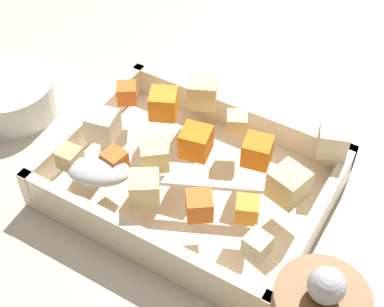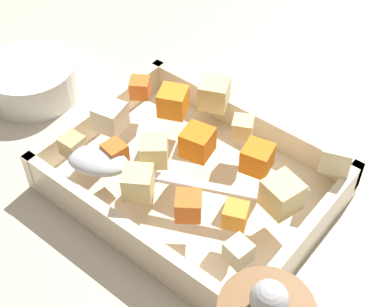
% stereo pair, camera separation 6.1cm
% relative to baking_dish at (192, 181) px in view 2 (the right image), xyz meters
% --- Properties ---
extents(ground_plane, '(4.00, 4.00, 0.00)m').
position_rel_baking_dish_xyz_m(ground_plane, '(0.01, -0.00, -0.02)').
color(ground_plane, '#BCB29E').
extents(baking_dish, '(0.30, 0.23, 0.05)m').
position_rel_baking_dish_xyz_m(baking_dish, '(0.00, 0.00, 0.00)').
color(baking_dish, beige).
rests_on(baking_dish, ground_plane).
extents(carrot_chunk_center, '(0.04, 0.04, 0.03)m').
position_rel_baking_dish_xyz_m(carrot_chunk_center, '(0.04, -0.06, 0.05)').
color(carrot_chunk_center, orange).
rests_on(carrot_chunk_center, baking_dish).
extents(carrot_chunk_mid_left, '(0.03, 0.03, 0.02)m').
position_rel_baking_dish_xyz_m(carrot_chunk_mid_left, '(0.09, -0.04, 0.05)').
color(carrot_chunk_mid_left, orange).
rests_on(carrot_chunk_mid_left, baking_dish).
extents(carrot_chunk_corner_sw, '(0.03, 0.03, 0.02)m').
position_rel_baking_dish_xyz_m(carrot_chunk_corner_sw, '(-0.07, -0.05, 0.05)').
color(carrot_chunk_corner_sw, orange).
rests_on(carrot_chunk_corner_sw, baking_dish).
extents(carrot_chunk_under_handle, '(0.04, 0.04, 0.03)m').
position_rel_baking_dish_xyz_m(carrot_chunk_under_handle, '(0.06, 0.03, 0.05)').
color(carrot_chunk_under_handle, orange).
rests_on(carrot_chunk_under_handle, baking_dish).
extents(carrot_chunk_far_right, '(0.04, 0.04, 0.03)m').
position_rel_baking_dish_xyz_m(carrot_chunk_far_right, '(-0.07, 0.05, 0.05)').
color(carrot_chunk_far_right, orange).
rests_on(carrot_chunk_far_right, baking_dish).
extents(carrot_chunk_corner_nw, '(0.04, 0.04, 0.03)m').
position_rel_baking_dish_xyz_m(carrot_chunk_corner_nw, '(-0.00, 0.01, 0.05)').
color(carrot_chunk_corner_nw, orange).
rests_on(carrot_chunk_corner_nw, baking_dish).
extents(carrot_chunk_heap_side, '(0.03, 0.03, 0.02)m').
position_rel_baking_dish_xyz_m(carrot_chunk_heap_side, '(-0.12, 0.05, 0.05)').
color(carrot_chunk_heap_side, orange).
rests_on(carrot_chunk_heap_side, baking_dish).
extents(potato_chunk_rim_edge, '(0.04, 0.04, 0.03)m').
position_rel_baking_dish_xyz_m(potato_chunk_rim_edge, '(0.11, 0.01, 0.05)').
color(potato_chunk_rim_edge, '#E0CC89').
rests_on(potato_chunk_rim_edge, baking_dish).
extents(potato_chunk_front_center, '(0.04, 0.04, 0.03)m').
position_rel_baking_dish_xyz_m(potato_chunk_front_center, '(-0.03, -0.03, 0.05)').
color(potato_chunk_front_center, '#E0CC89').
rests_on(potato_chunk_front_center, baking_dish).
extents(potato_chunk_corner_se, '(0.02, 0.02, 0.02)m').
position_rel_baking_dish_xyz_m(potato_chunk_corner_se, '(-0.11, -0.07, 0.05)').
color(potato_chunk_corner_se, tan).
rests_on(potato_chunk_corner_se, baking_dish).
extents(potato_chunk_mid_right, '(0.04, 0.04, 0.03)m').
position_rel_baking_dish_xyz_m(potato_chunk_mid_right, '(-0.04, 0.09, 0.05)').
color(potato_chunk_mid_right, '#E0CC89').
rests_on(potato_chunk_mid_right, baking_dish).
extents(potato_chunk_near_right, '(0.04, 0.04, 0.03)m').
position_rel_baking_dish_xyz_m(potato_chunk_near_right, '(-0.01, -0.07, 0.05)').
color(potato_chunk_near_right, '#E0CC89').
rests_on(potato_chunk_near_right, baking_dish).
extents(potato_chunk_back_center, '(0.04, 0.04, 0.03)m').
position_rel_baking_dish_xyz_m(potato_chunk_back_center, '(0.13, 0.09, 0.05)').
color(potato_chunk_back_center, beige).
rests_on(potato_chunk_back_center, baking_dish).
extents(potato_chunk_near_left, '(0.03, 0.03, 0.02)m').
position_rel_baking_dish_xyz_m(potato_chunk_near_left, '(0.02, 0.07, 0.05)').
color(potato_chunk_near_left, '#E0CC89').
rests_on(potato_chunk_near_left, baking_dish).
extents(potato_chunk_near_spoon, '(0.03, 0.03, 0.02)m').
position_rel_baking_dish_xyz_m(potato_chunk_near_spoon, '(0.11, -0.07, 0.05)').
color(potato_chunk_near_spoon, beige).
rests_on(potato_chunk_near_spoon, baking_dish).
extents(parsnip_chunk_heap_top, '(0.04, 0.04, 0.03)m').
position_rel_baking_dish_xyz_m(parsnip_chunk_heap_top, '(-0.11, -0.02, 0.05)').
color(parsnip_chunk_heap_top, silver).
rests_on(parsnip_chunk_heap_top, baking_dish).
extents(serving_spoon, '(0.22, 0.12, 0.02)m').
position_rel_baking_dish_xyz_m(serving_spoon, '(-0.06, -0.07, 0.05)').
color(serving_spoon, silver).
rests_on(serving_spoon, baking_dish).
extents(small_prep_bowl, '(0.12, 0.12, 0.05)m').
position_rel_baking_dish_xyz_m(small_prep_bowl, '(-0.28, -0.00, 0.01)').
color(small_prep_bowl, silver).
rests_on(small_prep_bowl, ground_plane).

